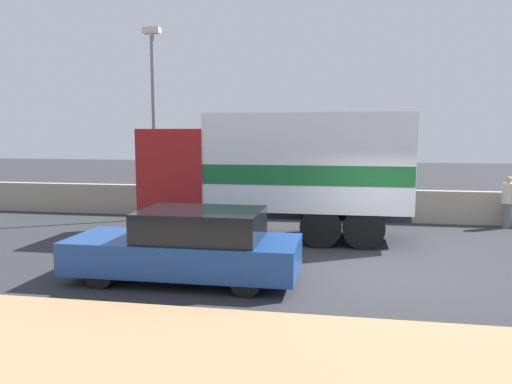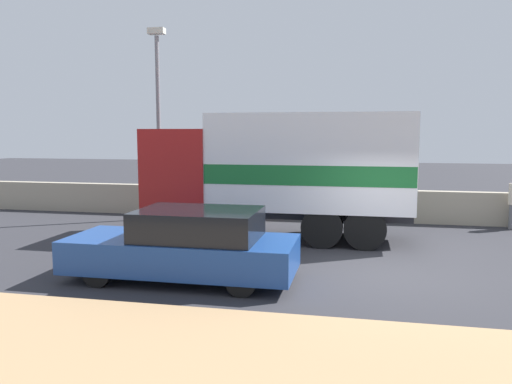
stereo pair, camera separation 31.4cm
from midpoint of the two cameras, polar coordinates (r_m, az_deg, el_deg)
ground_plane at (r=10.98m, az=15.40°, el=-9.03°), size 80.00×80.00×0.00m
stone_wall_backdrop at (r=17.07m, az=14.10°, el=-1.53°), size 60.00×0.35×1.07m
street_lamp at (r=17.21m, az=-10.59°, el=9.28°), size 0.56×0.28×6.36m
box_truck at (r=13.86m, az=3.65°, el=2.65°), size 7.23×2.44×3.46m
car_hatchback at (r=10.10m, az=-7.06°, el=-6.09°), size 4.58×1.81×1.44m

